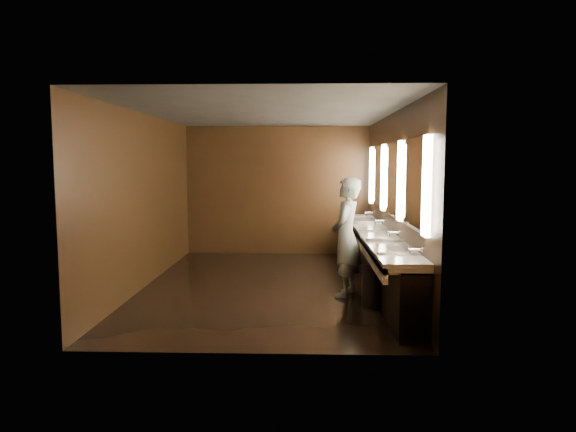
% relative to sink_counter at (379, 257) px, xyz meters
% --- Properties ---
extents(floor, '(6.00, 6.00, 0.00)m').
position_rel_sink_counter_xyz_m(floor, '(-1.79, 0.00, -0.50)').
color(floor, black).
rests_on(floor, ground).
extents(ceiling, '(4.00, 6.00, 0.02)m').
position_rel_sink_counter_xyz_m(ceiling, '(-1.79, 0.00, 2.30)').
color(ceiling, '#2D2D2B').
rests_on(ceiling, wall_back).
extents(wall_back, '(4.00, 0.02, 2.80)m').
position_rel_sink_counter_xyz_m(wall_back, '(-1.79, 3.00, 0.90)').
color(wall_back, black).
rests_on(wall_back, floor).
extents(wall_front, '(4.00, 0.02, 2.80)m').
position_rel_sink_counter_xyz_m(wall_front, '(-1.79, -3.00, 0.90)').
color(wall_front, black).
rests_on(wall_front, floor).
extents(wall_left, '(0.02, 6.00, 2.80)m').
position_rel_sink_counter_xyz_m(wall_left, '(-3.79, 0.00, 0.90)').
color(wall_left, black).
rests_on(wall_left, floor).
extents(wall_right, '(0.02, 6.00, 2.80)m').
position_rel_sink_counter_xyz_m(wall_right, '(0.21, 0.00, 0.90)').
color(wall_right, black).
rests_on(wall_right, floor).
extents(sink_counter, '(0.55, 5.40, 1.01)m').
position_rel_sink_counter_xyz_m(sink_counter, '(0.00, 0.00, 0.00)').
color(sink_counter, black).
rests_on(sink_counter, floor).
extents(mirror_band, '(0.06, 5.03, 1.15)m').
position_rel_sink_counter_xyz_m(mirror_band, '(0.19, -0.00, 1.25)').
color(mirror_band, '#FAE4C1').
rests_on(mirror_band, wall_right).
extents(person, '(0.61, 0.75, 1.80)m').
position_rel_sink_counter_xyz_m(person, '(-0.57, -0.56, 0.40)').
color(person, '#8DB9D3').
rests_on(person, floor).
extents(trash_bin, '(0.37, 0.37, 0.58)m').
position_rel_sink_counter_xyz_m(trash_bin, '(-0.22, -1.19, -0.21)').
color(trash_bin, black).
rests_on(trash_bin, floor).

